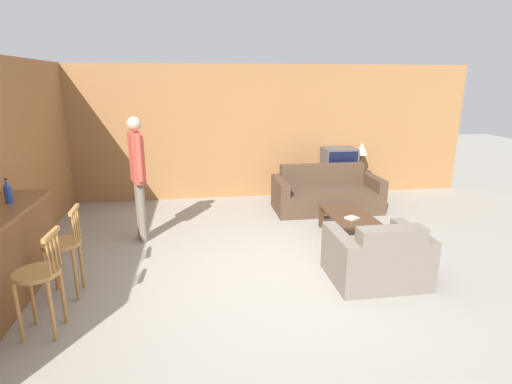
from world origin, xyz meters
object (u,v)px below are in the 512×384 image
(couch_far, at_px, (326,195))
(tv_unit, at_px, (338,183))
(book_on_table, at_px, (352,218))
(table_lamp, at_px, (362,150))
(coffee_table, at_px, (349,217))
(armchair_near, at_px, (377,258))
(person_by_window, at_px, (138,171))
(bottle, at_px, (8,192))
(bar_chair_near, at_px, (39,280))
(tv, at_px, (339,159))
(bar_chair_mid, at_px, (63,249))

(couch_far, relative_size, tv_unit, 1.56)
(book_on_table, relative_size, table_lamp, 0.38)
(tv_unit, xyz_separation_m, book_on_table, (-0.66, -2.42, 0.12))
(coffee_table, height_order, table_lamp, table_lamp)
(armchair_near, bearing_deg, person_by_window, 149.41)
(coffee_table, bearing_deg, bottle, -169.16)
(tv_unit, bearing_deg, bar_chair_near, -136.68)
(tv_unit, relative_size, table_lamp, 2.19)
(bar_chair_near, bearing_deg, table_lamp, 40.38)
(bottle, relative_size, person_by_window, 0.15)
(couch_far, height_order, person_by_window, person_by_window)
(bottle, bearing_deg, book_on_table, 8.09)
(couch_far, bearing_deg, bottle, -152.97)
(tv_unit, height_order, table_lamp, table_lamp)
(bar_chair_near, relative_size, tv, 1.53)
(tv_unit, relative_size, person_by_window, 0.67)
(bottle, bearing_deg, bar_chair_mid, -27.86)
(armchair_near, xyz_separation_m, table_lamp, (1.24, 3.53, 0.67))
(couch_far, distance_m, person_by_window, 3.40)
(armchair_near, distance_m, table_lamp, 3.80)
(person_by_window, bearing_deg, book_on_table, -11.33)
(coffee_table, xyz_separation_m, tv, (0.62, 2.20, 0.44))
(couch_far, bearing_deg, tv, 57.16)
(book_on_table, height_order, table_lamp, table_lamp)
(couch_far, height_order, armchair_near, couch_far)
(bar_chair_near, xyz_separation_m, coffee_table, (3.66, 1.82, -0.21))
(bar_chair_mid, xyz_separation_m, table_lamp, (4.74, 3.34, 0.41))
(tv, bearing_deg, table_lamp, 0.37)
(coffee_table, xyz_separation_m, table_lamp, (1.08, 2.21, 0.62))
(tv, distance_m, table_lamp, 0.50)
(armchair_near, height_order, coffee_table, armchair_near)
(bottle, bearing_deg, table_lamp, 29.53)
(tv, relative_size, table_lamp, 1.18)
(bar_chair_mid, bearing_deg, bottle, 152.14)
(bar_chair_near, height_order, armchair_near, bar_chair_near)
(armchair_near, height_order, tv_unit, armchair_near)
(book_on_table, bearing_deg, armchair_near, -96.05)
(bar_chair_mid, bearing_deg, coffee_table, 17.17)
(book_on_table, bearing_deg, bar_chair_near, -156.03)
(bottle, distance_m, person_by_window, 1.71)
(bar_chair_near, height_order, person_by_window, person_by_window)
(book_on_table, bearing_deg, tv, 74.76)
(bar_chair_mid, relative_size, couch_far, 0.53)
(book_on_table, bearing_deg, coffee_table, 78.50)
(tv_unit, distance_m, person_by_window, 4.16)
(bar_chair_mid, distance_m, coffee_table, 3.83)
(tv, bearing_deg, bottle, -148.21)
(coffee_table, bearing_deg, bar_chair_near, -153.51)
(table_lamp, bearing_deg, coffee_table, -116.09)
(tv_unit, height_order, bottle, bottle)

